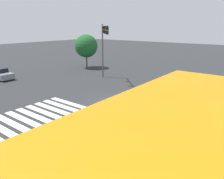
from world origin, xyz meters
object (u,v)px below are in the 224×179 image
object	(u,v)px
car_0	(110,118)
pedestrian	(205,88)
car_2	(0,74)
traffic_signal_mast	(104,40)
car_1	(181,80)
tree_corner_a	(86,46)

from	to	relation	value
car_0	pedestrian	bearing A→B (deg)	-16.19
car_2	pedestrian	distance (m)	26.55
traffic_signal_mast	car_1	xyz separation A→B (m)	(9.22, 3.66, -4.71)
traffic_signal_mast	tree_corner_a	distance (m)	10.18
pedestrian	tree_corner_a	bearing A→B (deg)	-56.55
car_0	car_1	bearing A→B (deg)	0.19
car_2	pedestrian	xyz separation A→B (m)	(24.87, 9.29, 0.16)
traffic_signal_mast	car_1	bearing A→B (deg)	66.64
car_1	car_2	size ratio (longest dim) A/B	0.90
car_0	pedestrian	xyz separation A→B (m)	(3.40, 11.72, 0.20)
car_0	car_2	distance (m)	21.61
pedestrian	traffic_signal_mast	bearing A→B (deg)	-39.93
tree_corner_a	car_1	bearing A→B (deg)	-5.62
pedestrian	car_1	bearing A→B (deg)	-80.89
car_0	pedestrian	distance (m)	12.20
car_2	tree_corner_a	size ratio (longest dim) A/B	0.80
car_0	car_1	distance (m)	14.19
car_1	tree_corner_a	distance (m)	18.04
car_1	tree_corner_a	world-z (taller)	tree_corner_a
traffic_signal_mast	car_2	bearing A→B (deg)	-101.41
traffic_signal_mast	tree_corner_a	xyz separation A→B (m)	(-8.47, 5.40, -1.65)
car_0	car_1	xyz separation A→B (m)	(-0.05, 14.19, 0.04)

